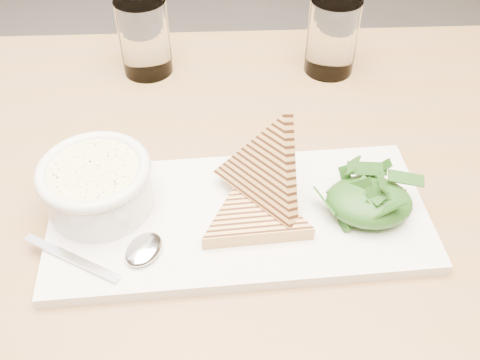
# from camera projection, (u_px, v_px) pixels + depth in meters

# --- Properties ---
(table_top) EXTENTS (1.25, 0.90, 0.04)m
(table_top) POSITION_uv_depth(u_px,v_px,m) (194.00, 199.00, 0.69)
(table_top) COLOR olive
(table_top) RESTS_ON ground
(table_leg_br) EXTENTS (0.06, 0.06, 0.71)m
(table_leg_br) POSITION_uv_depth(u_px,v_px,m) (464.00, 213.00, 1.18)
(table_leg_br) COLOR olive
(table_leg_br) RESTS_ON ground
(platter) EXTENTS (0.47, 0.27, 0.02)m
(platter) POSITION_uv_depth(u_px,v_px,m) (239.00, 217.00, 0.63)
(platter) COLOR white
(platter) RESTS_ON table_top
(soup_bowl) EXTENTS (0.12, 0.12, 0.05)m
(soup_bowl) POSITION_uv_depth(u_px,v_px,m) (99.00, 190.00, 0.62)
(soup_bowl) COLOR white
(soup_bowl) RESTS_ON platter
(soup) EXTENTS (0.10, 0.10, 0.01)m
(soup) POSITION_uv_depth(u_px,v_px,m) (94.00, 171.00, 0.60)
(soup) COLOR beige
(soup) RESTS_ON soup_bowl
(bowl_rim) EXTENTS (0.13, 0.13, 0.01)m
(bowl_rim) POSITION_uv_depth(u_px,v_px,m) (93.00, 170.00, 0.60)
(bowl_rim) COLOR white
(bowl_rim) RESTS_ON soup_bowl
(sandwich_flat) EXTENTS (0.17, 0.17, 0.02)m
(sandwich_flat) POSITION_uv_depth(u_px,v_px,m) (254.00, 215.00, 0.61)
(sandwich_flat) COLOR tan
(sandwich_flat) RESTS_ON platter
(sandwich_lean) EXTENTS (0.20, 0.20, 0.17)m
(sandwich_lean) POSITION_uv_depth(u_px,v_px,m) (265.00, 171.00, 0.61)
(sandwich_lean) COLOR tan
(sandwich_lean) RESTS_ON sandwich_flat
(salad_base) EXTENTS (0.10, 0.08, 0.04)m
(salad_base) POSITION_uv_depth(u_px,v_px,m) (369.00, 202.00, 0.62)
(salad_base) COLOR #14350E
(salad_base) RESTS_ON platter
(arugula_pile) EXTENTS (0.11, 0.10, 0.05)m
(arugula_pile) POSITION_uv_depth(u_px,v_px,m) (370.00, 197.00, 0.61)
(arugula_pile) COLOR #26571A
(arugula_pile) RESTS_ON platter
(spoon_bowl) EXTENTS (0.05, 0.06, 0.01)m
(spoon_bowl) POSITION_uv_depth(u_px,v_px,m) (144.00, 249.00, 0.58)
(spoon_bowl) COLOR silver
(spoon_bowl) RESTS_ON platter
(spoon_handle) EXTENTS (0.12, 0.06, 0.00)m
(spoon_handle) POSITION_uv_depth(u_px,v_px,m) (71.00, 257.00, 0.58)
(spoon_handle) COLOR silver
(spoon_handle) RESTS_ON platter
(glass_near) EXTENTS (0.08, 0.08, 0.12)m
(glass_near) POSITION_uv_depth(u_px,v_px,m) (144.00, 37.00, 0.83)
(glass_near) COLOR white
(glass_near) RESTS_ON table_top
(glass_far) EXTENTS (0.08, 0.08, 0.12)m
(glass_far) POSITION_uv_depth(u_px,v_px,m) (332.00, 36.00, 0.83)
(glass_far) COLOR white
(glass_far) RESTS_ON table_top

